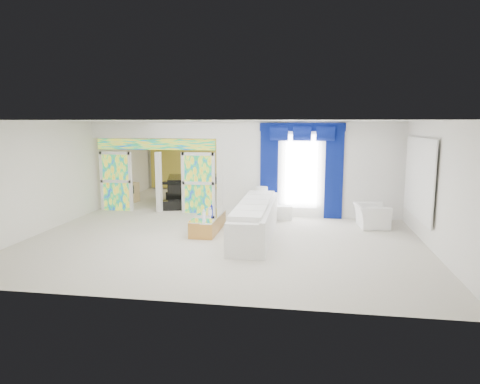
% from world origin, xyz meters
% --- Properties ---
extents(floor, '(12.00, 12.00, 0.00)m').
position_xyz_m(floor, '(0.00, 0.00, 0.00)').
color(floor, '#B7AF9E').
rests_on(floor, ground).
extents(dividing_wall, '(5.70, 0.18, 3.00)m').
position_xyz_m(dividing_wall, '(2.15, 1.00, 1.50)').
color(dividing_wall, white).
rests_on(dividing_wall, ground).
extents(dividing_header, '(4.30, 0.18, 0.55)m').
position_xyz_m(dividing_header, '(-2.85, 1.00, 2.73)').
color(dividing_header, white).
rests_on(dividing_header, dividing_wall).
extents(stained_panel_left, '(0.95, 0.04, 2.00)m').
position_xyz_m(stained_panel_left, '(-4.28, 1.00, 1.00)').
color(stained_panel_left, '#994C3F').
rests_on(stained_panel_left, ground).
extents(stained_panel_right, '(0.95, 0.04, 2.00)m').
position_xyz_m(stained_panel_right, '(-1.42, 1.00, 1.00)').
color(stained_panel_right, '#994C3F').
rests_on(stained_panel_right, ground).
extents(stained_transom, '(4.00, 0.05, 0.35)m').
position_xyz_m(stained_transom, '(-2.85, 1.00, 2.25)').
color(stained_transom, '#994C3F').
rests_on(stained_transom, dividing_header).
extents(window_pane, '(1.00, 0.02, 2.30)m').
position_xyz_m(window_pane, '(1.90, 0.90, 1.45)').
color(window_pane, white).
rests_on(window_pane, dividing_wall).
extents(blue_drape_left, '(0.55, 0.10, 2.80)m').
position_xyz_m(blue_drape_left, '(0.90, 0.87, 1.40)').
color(blue_drape_left, '#030C46').
rests_on(blue_drape_left, ground).
extents(blue_drape_right, '(0.55, 0.10, 2.80)m').
position_xyz_m(blue_drape_right, '(2.90, 0.87, 1.40)').
color(blue_drape_right, '#030C46').
rests_on(blue_drape_right, ground).
extents(blue_pelmet, '(2.60, 0.12, 0.25)m').
position_xyz_m(blue_pelmet, '(1.90, 0.87, 2.82)').
color(blue_pelmet, '#030C46').
rests_on(blue_pelmet, dividing_wall).
extents(wall_mirror, '(0.04, 2.70, 1.90)m').
position_xyz_m(wall_mirror, '(4.94, -1.00, 1.55)').
color(wall_mirror, white).
rests_on(wall_mirror, ground).
extents(gold_curtains, '(9.70, 0.12, 2.90)m').
position_xyz_m(gold_curtains, '(0.00, 5.90, 1.50)').
color(gold_curtains, gold).
rests_on(gold_curtains, ground).
extents(white_sofa, '(0.91, 4.15, 0.79)m').
position_xyz_m(white_sofa, '(0.77, -1.55, 0.40)').
color(white_sofa, white).
rests_on(white_sofa, ground).
extents(coffee_table, '(0.64, 1.90, 0.42)m').
position_xyz_m(coffee_table, '(-0.58, -1.25, 0.21)').
color(coffee_table, '#B47D38').
rests_on(coffee_table, ground).
extents(console_table, '(1.30, 0.56, 0.42)m').
position_xyz_m(console_table, '(1.02, 0.48, 0.21)').
color(console_table, white).
rests_on(console_table, ground).
extents(table_lamp, '(0.36, 0.36, 0.58)m').
position_xyz_m(table_lamp, '(0.72, 0.48, 0.71)').
color(table_lamp, silver).
rests_on(table_lamp, console_table).
extents(armchair, '(0.98, 1.09, 0.65)m').
position_xyz_m(armchair, '(3.92, -0.12, 0.33)').
color(armchair, white).
rests_on(armchair, ground).
extents(grand_piano, '(1.87, 2.18, 0.94)m').
position_xyz_m(grand_piano, '(-2.36, 3.01, 0.47)').
color(grand_piano, black).
rests_on(grand_piano, ground).
extents(piano_bench, '(1.03, 0.62, 0.32)m').
position_xyz_m(piano_bench, '(-2.36, 1.41, 0.16)').
color(piano_bench, black).
rests_on(piano_bench, ground).
extents(tv_console, '(0.56, 0.52, 0.72)m').
position_xyz_m(tv_console, '(-4.46, 2.60, 0.36)').
color(tv_console, tan).
rests_on(tv_console, ground).
extents(chandelier, '(0.60, 0.60, 0.60)m').
position_xyz_m(chandelier, '(-2.30, 3.40, 2.65)').
color(chandelier, gold).
rests_on(chandelier, ceiling).
extents(decanters, '(0.14, 0.82, 0.17)m').
position_xyz_m(decanters, '(-0.62, -1.10, 0.50)').
color(decanters, silver).
rests_on(decanters, coffee_table).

